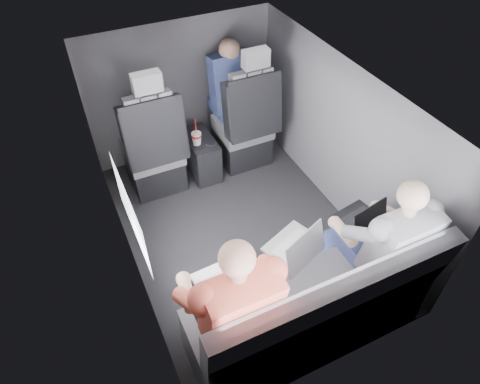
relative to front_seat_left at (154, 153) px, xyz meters
name	(u,v)px	position (x,y,z in m)	size (l,w,h in m)	color
floor	(240,231)	(0.45, -0.84, -0.40)	(2.60, 2.60, 0.00)	black
ceiling	(241,91)	(0.45, -0.84, 0.95)	(2.60, 2.60, 0.00)	#B2B2AD
panel_left	(122,208)	(-0.45, -0.84, 0.27)	(0.02, 2.60, 1.35)	#56565B
panel_right	(340,140)	(1.35, -0.84, 0.27)	(0.02, 2.60, 1.35)	#56565B
panel_front	(182,91)	(0.45, 0.46, 0.27)	(1.80, 0.02, 1.35)	#56565B
panel_back	(342,310)	(0.45, -2.14, 0.27)	(1.80, 0.02, 1.35)	#56565B
side_window	(130,213)	(-0.43, -1.14, 0.50)	(0.02, 0.75, 0.42)	white
seatbelt	(254,100)	(0.90, -0.17, 0.40)	(0.05, 0.01, 0.65)	black
front_seat_left	(154,153)	(0.00, 0.00, 0.00)	(0.52, 0.58, 1.26)	black
front_seat_right	(245,128)	(0.90, 0.00, 0.00)	(0.52, 0.58, 1.26)	black
center_console	(201,155)	(0.45, 0.04, -0.20)	(0.24, 0.48, 0.41)	black
rear_bench	(311,311)	(0.45, -1.90, -0.09)	(1.60, 0.57, 0.92)	#5A5A5E
soda_cup	(197,138)	(0.39, -0.04, 0.07)	(0.09, 0.09, 0.27)	white
laptop_white	(227,282)	(-0.04, -1.67, 0.23)	(0.35, 0.33, 0.25)	white
laptop_silver	(297,246)	(0.48, -1.61, 0.23)	(0.41, 0.42, 0.25)	#A6A6AA
laptop_black	(361,218)	(1.00, -1.59, 0.23)	(0.33, 0.32, 0.22)	black
passenger_rear_left	(230,302)	(-0.08, -1.81, 0.24)	(0.52, 0.64, 1.25)	#39383E
passenger_rear_right	(380,241)	(0.99, -1.81, 0.22)	(0.50, 0.62, 1.21)	navy
passenger_front_right	(230,84)	(0.87, 0.26, 0.34)	(0.38, 0.38, 0.75)	navy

